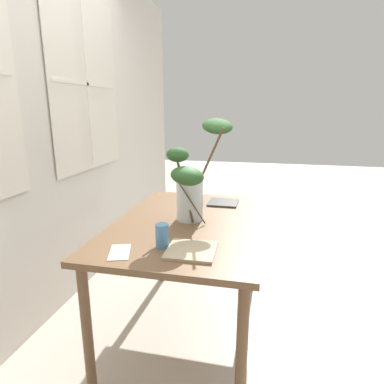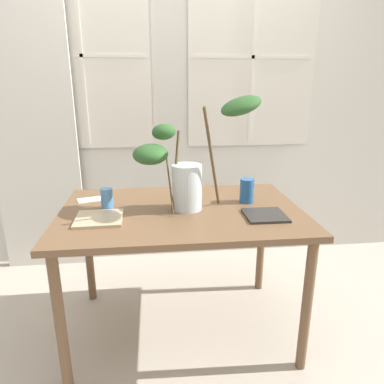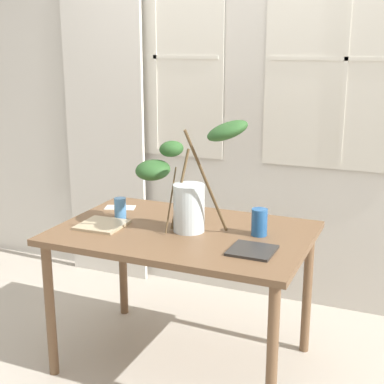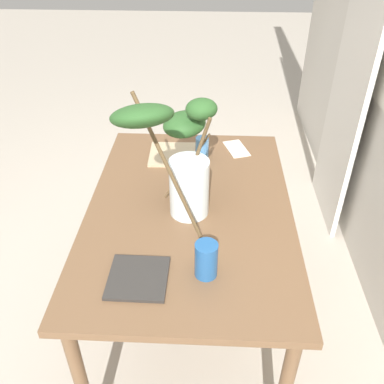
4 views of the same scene
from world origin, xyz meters
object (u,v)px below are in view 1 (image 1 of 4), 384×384
object	(u,v)px
vase_with_branches	(194,179)
plate_square_right	(223,203)
dining_table	(189,234)
drinking_glass_blue_right	(190,194)
plate_square_left	(191,250)
drinking_glass_blue_left	(162,236)

from	to	relation	value
vase_with_branches	plate_square_right	size ratio (longest dim) A/B	3.26
dining_table	drinking_glass_blue_right	size ratio (longest dim) A/B	9.46
dining_table	plate_square_left	world-z (taller)	plate_square_left
drinking_glass_blue_left	drinking_glass_blue_right	bearing A→B (deg)	2.61
drinking_glass_blue_left	plate_square_right	bearing A→B (deg)	-13.70
plate_square_left	plate_square_right	world-z (taller)	same
plate_square_right	drinking_glass_blue_right	bearing A→B (deg)	98.72
plate_square_right	vase_with_branches	bearing A→B (deg)	161.48
plate_square_left	plate_square_right	size ratio (longest dim) A/B	1.13
plate_square_left	plate_square_right	distance (m)	0.83
dining_table	plate_square_left	bearing A→B (deg)	-165.37
drinking_glass_blue_right	plate_square_left	distance (m)	0.82
plate_square_left	drinking_glass_blue_right	bearing A→B (deg)	13.06
drinking_glass_blue_right	dining_table	bearing A→B (deg)	-168.69
drinking_glass_blue_left	plate_square_left	world-z (taller)	drinking_glass_blue_left
drinking_glass_blue_right	drinking_glass_blue_left	bearing A→B (deg)	-177.39
drinking_glass_blue_right	plate_square_left	world-z (taller)	drinking_glass_blue_right
drinking_glass_blue_left	drinking_glass_blue_right	distance (m)	0.77
dining_table	plate_square_right	world-z (taller)	plate_square_right
dining_table	vase_with_branches	size ratio (longest dim) A/B	1.94
vase_with_branches	plate_square_left	distance (m)	0.52
vase_with_branches	drinking_glass_blue_left	xyz separation A→B (m)	(-0.42, 0.07, -0.19)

